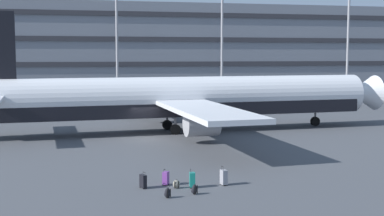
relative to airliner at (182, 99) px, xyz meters
The scene contains 13 objects.
ground_plane 5.65m from the airliner, 137.94° to the right, with size 600.00×600.00×0.00m, color #424449.
terminal_structure 40.04m from the airliner, 95.15° to the left, with size 122.47×14.69×14.93m.
airliner is the anchor object (origin of this frame).
light_mast_center_left 29.56m from the airliner, 97.40° to the left, with size 1.80×0.50×24.54m.
light_mast_center_right 31.26m from the airliner, 66.88° to the left, with size 1.80×0.50×22.81m.
light_mast_right 42.85m from the airliner, 40.62° to the left, with size 1.80×0.50×21.64m.
suitcase_black 20.38m from the airliner, 100.05° to the right, with size 0.32×0.43×1.01m.
suitcase_purple 20.00m from the airliner, 95.09° to the right, with size 0.34×0.46×1.03m.
suitcase_small 19.83m from the airliner, 104.10° to the right, with size 0.43×0.47×0.86m.
suitcase_scuffed 20.55m from the airliner, 107.30° to the right, with size 0.36×0.51×0.86m.
backpack_silver 21.73m from the airliner, 99.94° to the right, with size 0.41×0.40×0.56m.
backpack_upright 20.51m from the airliner, 102.41° to the right, with size 0.39×0.32×0.50m.
backpack_large 22.35m from the airliner, 103.43° to the right, with size 0.41×0.39×0.55m.
Camera 1 is at (-5.91, -42.89, 6.96)m, focal length 48.80 mm.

